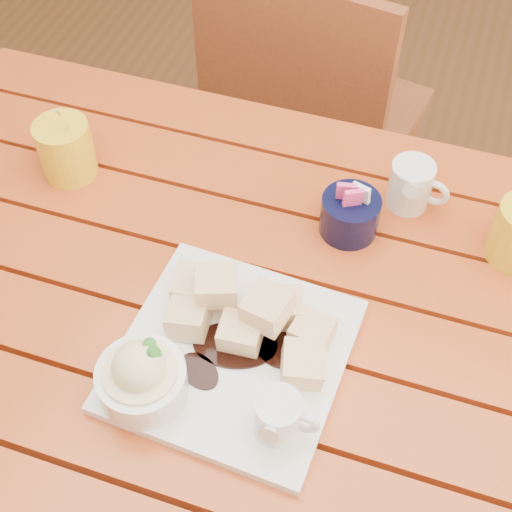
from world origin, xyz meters
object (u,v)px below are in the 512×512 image
(dessert_plate, at_px, (213,356))
(table, at_px, (238,339))
(coffee_mug_left, at_px, (64,148))
(chair_far, at_px, (308,116))

(dessert_plate, bearing_deg, table, 95.03)
(table, bearing_deg, coffee_mug_left, 155.90)
(chair_far, bearing_deg, coffee_mug_left, 75.19)
(table, height_order, dessert_plate, dessert_plate)
(table, bearing_deg, chair_far, 96.58)
(table, xyz_separation_m, dessert_plate, (0.01, -0.11, 0.14))
(dessert_plate, bearing_deg, chair_far, 96.36)
(coffee_mug_left, bearing_deg, table, -3.78)
(chair_far, bearing_deg, dessert_plate, 106.30)
(table, relative_size, coffee_mug_left, 8.60)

